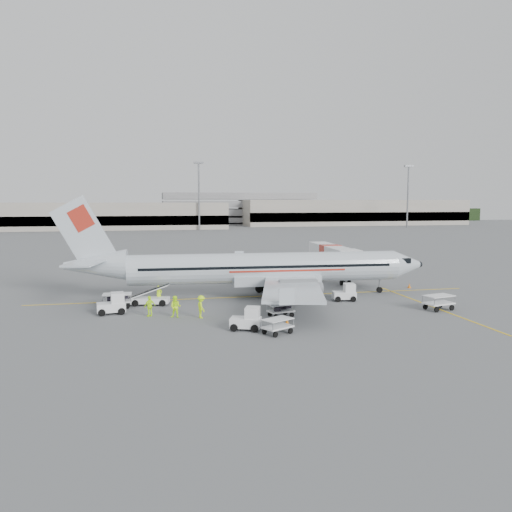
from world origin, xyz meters
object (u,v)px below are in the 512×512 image
object	(u,v)px
tug_mid	(246,318)
tug_aft	(111,303)
jet_bridge	(330,261)
tug_fore	(344,292)
belt_loader	(150,292)
aircraft	(266,248)

from	to	relation	value
tug_mid	tug_aft	size ratio (longest dim) A/B	0.96
jet_bridge	tug_mid	world-z (taller)	jet_bridge
tug_fore	tug_mid	xyz separation A→B (m)	(-11.11, -8.69, 0.03)
tug_mid	belt_loader	bearing A→B (deg)	143.10
jet_bridge	belt_loader	bearing A→B (deg)	-148.30
aircraft	tug_aft	distance (m)	15.75
aircraft	tug_fore	bearing A→B (deg)	-26.33
aircraft	belt_loader	bearing A→B (deg)	-167.62
tug_mid	jet_bridge	bearing A→B (deg)	76.71
aircraft	belt_loader	world-z (taller)	aircraft
tug_fore	aircraft	bearing A→B (deg)	159.82
jet_bridge	tug_aft	distance (m)	29.11
tug_mid	tug_aft	world-z (taller)	tug_aft
tug_aft	jet_bridge	bearing A→B (deg)	24.14
aircraft	jet_bridge	distance (m)	14.82
belt_loader	tug_mid	xyz separation A→B (m)	(6.84, -10.47, -0.36)
aircraft	belt_loader	xyz separation A→B (m)	(-11.21, -1.94, -3.63)
jet_bridge	tug_aft	size ratio (longest dim) A/B	6.74
aircraft	tug_aft	xyz separation A→B (m)	(-14.39, -5.02, -3.96)
aircraft	tug_aft	size ratio (longest dim) A/B	15.31
jet_bridge	tug_aft	world-z (taller)	jet_bridge
belt_loader	aircraft	bearing A→B (deg)	20.63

